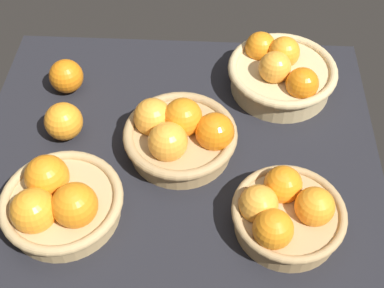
{
  "coord_description": "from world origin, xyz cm",
  "views": [
    {
      "loc": [
        6.65,
        -68.09,
        86.9
      ],
      "look_at": [
        3.2,
        -1.37,
        7.0
      ],
      "focal_mm": 48.43,
      "sensor_mm": 36.0,
      "label": 1
    }
  ],
  "objects_px": {
    "basket_center": "(180,134)",
    "basket_near_left": "(59,202)",
    "loose_orange_back_gap": "(66,76)",
    "basket_far_right": "(281,73)",
    "loose_orange_front_gap": "(64,121)",
    "basket_near_right": "(286,213)"
  },
  "relations": [
    {
      "from": "basket_center",
      "to": "basket_near_right",
      "type": "relative_size",
      "value": 1.12
    },
    {
      "from": "basket_center",
      "to": "loose_orange_back_gap",
      "type": "bearing_deg",
      "value": 148.25
    },
    {
      "from": "basket_near_right",
      "to": "loose_orange_front_gap",
      "type": "xyz_separation_m",
      "value": [
        -0.45,
        0.2,
        -0.0
      ]
    },
    {
      "from": "loose_orange_front_gap",
      "to": "basket_far_right",
      "type": "bearing_deg",
      "value": 19.89
    },
    {
      "from": "basket_far_right",
      "to": "basket_near_right",
      "type": "bearing_deg",
      "value": -91.99
    },
    {
      "from": "basket_center",
      "to": "basket_near_right",
      "type": "bearing_deg",
      "value": -40.85
    },
    {
      "from": "basket_near_left",
      "to": "loose_orange_back_gap",
      "type": "height_order",
      "value": "basket_near_left"
    },
    {
      "from": "basket_near_left",
      "to": "loose_orange_front_gap",
      "type": "xyz_separation_m",
      "value": [
        -0.03,
        0.2,
        -0.0
      ]
    },
    {
      "from": "basket_near_left",
      "to": "loose_orange_back_gap",
      "type": "bearing_deg",
      "value": 99.75
    },
    {
      "from": "basket_near_left",
      "to": "loose_orange_back_gap",
      "type": "xyz_separation_m",
      "value": [
        -0.06,
        0.34,
        -0.0
      ]
    },
    {
      "from": "basket_center",
      "to": "basket_far_right",
      "type": "relative_size",
      "value": 0.95
    },
    {
      "from": "basket_far_right",
      "to": "loose_orange_front_gap",
      "type": "xyz_separation_m",
      "value": [
        -0.46,
        -0.17,
        -0.01
      ]
    },
    {
      "from": "basket_near_left",
      "to": "loose_orange_back_gap",
      "type": "distance_m",
      "value": 0.35
    },
    {
      "from": "basket_center",
      "to": "basket_near_right",
      "type": "distance_m",
      "value": 0.27
    },
    {
      "from": "basket_center",
      "to": "basket_near_left",
      "type": "relative_size",
      "value": 1.02
    },
    {
      "from": "basket_near_left",
      "to": "basket_far_right",
      "type": "xyz_separation_m",
      "value": [
        0.43,
        0.37,
        0.0
      ]
    },
    {
      "from": "loose_orange_back_gap",
      "to": "basket_near_left",
      "type": "bearing_deg",
      "value": -80.25
    },
    {
      "from": "loose_orange_back_gap",
      "to": "basket_center",
      "type": "bearing_deg",
      "value": -31.75
    },
    {
      "from": "basket_near_left",
      "to": "basket_near_right",
      "type": "bearing_deg",
      "value": -0.31
    },
    {
      "from": "loose_orange_front_gap",
      "to": "basket_center",
      "type": "bearing_deg",
      "value": -6.44
    },
    {
      "from": "basket_center",
      "to": "loose_orange_front_gap",
      "type": "relative_size",
      "value": 2.91
    },
    {
      "from": "basket_near_left",
      "to": "loose_orange_back_gap",
      "type": "relative_size",
      "value": 2.96
    }
  ]
}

